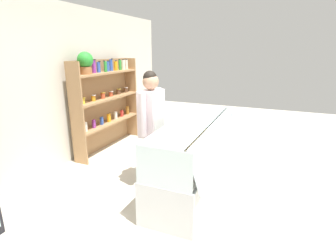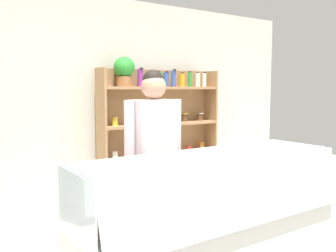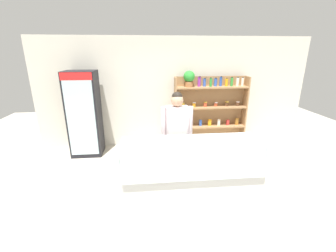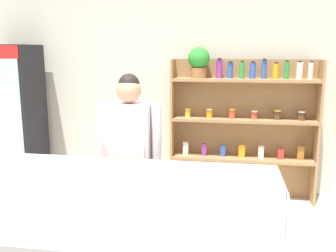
{
  "view_description": "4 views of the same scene",
  "coord_description": "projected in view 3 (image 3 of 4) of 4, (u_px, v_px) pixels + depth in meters",
  "views": [
    {
      "loc": [
        -3.36,
        -1.09,
        1.95
      ],
      "look_at": [
        -0.03,
        0.31,
        0.89
      ],
      "focal_mm": 28.0,
      "sensor_mm": 36.0,
      "label": 1
    },
    {
      "loc": [
        -1.92,
        -2.28,
        1.52
      ],
      "look_at": [
        -0.06,
        0.46,
        1.18
      ],
      "focal_mm": 40.0,
      "sensor_mm": 36.0,
      "label": 2
    },
    {
      "loc": [
        -0.72,
        -3.31,
        2.34
      ],
      "look_at": [
        -0.34,
        0.49,
        1.07
      ],
      "focal_mm": 24.0,
      "sensor_mm": 36.0,
      "label": 3
    },
    {
      "loc": [
        0.7,
        -2.67,
        1.88
      ],
      "look_at": [
        0.17,
        0.55,
        1.22
      ],
      "focal_mm": 40.0,
      "sensor_mm": 36.0,
      "label": 4
    }
  ],
  "objects": [
    {
      "name": "drinks_fridge",
      "position": [
        84.0,
        114.0,
        5.15
      ],
      "size": [
        0.68,
        0.6,
        1.95
      ],
      "color": "black",
      "rests_on": "ground"
    },
    {
      "name": "deli_display_case",
      "position": [
        190.0,
        180.0,
        3.74
      ],
      "size": [
        2.23,
        0.74,
        1.01
      ],
      "color": "silver",
      "rests_on": "ground"
    },
    {
      "name": "shelving_unit",
      "position": [
        208.0,
        105.0,
        5.6
      ],
      "size": [
        1.8,
        0.29,
        1.92
      ],
      "color": "#9E754C",
      "rests_on": "ground"
    },
    {
      "name": "shop_clerk",
      "position": [
        177.0,
        130.0,
        4.08
      ],
      "size": [
        0.58,
        0.25,
        1.68
      ],
      "color": "#4C4233",
      "rests_on": "ground"
    },
    {
      "name": "back_wall",
      "position": [
        174.0,
        93.0,
        5.69
      ],
      "size": [
        6.8,
        0.1,
        2.7
      ],
      "primitive_type": "cube",
      "color": "beige",
      "rests_on": "ground"
    },
    {
      "name": "ground_plane",
      "position": [
        190.0,
        192.0,
        3.93
      ],
      "size": [
        12.0,
        12.0,
        0.0
      ],
      "primitive_type": "plane",
      "color": "beige"
    }
  ]
}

